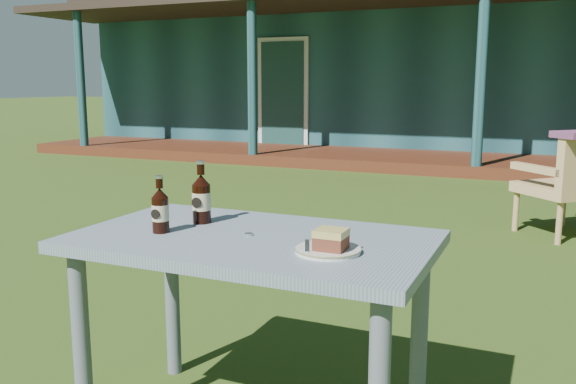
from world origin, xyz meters
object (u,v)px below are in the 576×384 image
at_px(cake_slice, 331,239).
at_px(cafe_table, 253,265).
at_px(plate, 328,250).
at_px(cola_bottle_near, 201,198).
at_px(cola_bottle_far, 160,210).
at_px(armchair_left, 572,181).

bearing_deg(cake_slice, cafe_table, 162.18).
bearing_deg(cafe_table, plate, -16.64).
relative_size(plate, cake_slice, 2.22).
height_order(plate, cake_slice, cake_slice).
bearing_deg(cola_bottle_near, plate, -18.58).
height_order(cafe_table, cola_bottle_near, cola_bottle_near).
relative_size(cafe_table, cola_bottle_near, 5.25).
bearing_deg(cake_slice, cola_bottle_near, 160.83).
relative_size(plate, cola_bottle_far, 1.03).
xyz_separation_m(cafe_table, plate, (0.30, -0.09, 0.11)).
bearing_deg(plate, cola_bottle_near, 161.42).
distance_m(cake_slice, armchair_left, 3.70).
distance_m(cafe_table, cola_bottle_far, 0.37).
relative_size(cake_slice, armchair_left, 0.11).
xyz_separation_m(cafe_table, cola_bottle_far, (-0.31, -0.08, 0.18)).
xyz_separation_m(cake_slice, cola_bottle_near, (-0.57, 0.20, 0.05)).
bearing_deg(cafe_table, armchair_left, 73.17).
distance_m(cafe_table, cake_slice, 0.36).
bearing_deg(cafe_table, cola_bottle_far, -164.69).
relative_size(cake_slice, cola_bottle_near, 0.40).
height_order(cake_slice, armchair_left, armchair_left).
xyz_separation_m(plate, cola_bottle_near, (-0.56, 0.19, 0.08)).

